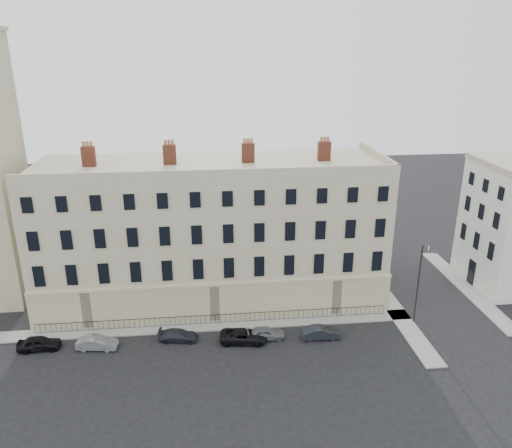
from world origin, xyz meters
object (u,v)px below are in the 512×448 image
object	(u,v)px
car_d	(244,336)
streetlamp	(419,281)
car_c	(178,335)
car_e	(266,333)
car_b	(97,343)
car_a	(39,343)
car_f	(321,333)

from	to	relation	value
car_d	streetlamp	size ratio (longest dim) A/B	0.53
car_c	car_e	bearing A→B (deg)	-87.10
car_b	car_c	distance (m)	7.44
car_a	streetlamp	world-z (taller)	streetlamp
car_b	car_e	bearing A→B (deg)	-83.39
car_f	streetlamp	distance (m)	11.01
car_b	car_f	world-z (taller)	car_f
car_f	car_c	bearing A→B (deg)	85.69
car_c	car_d	bearing A→B (deg)	-91.03
car_c	car_f	size ratio (longest dim) A/B	1.01
car_b	car_f	xyz separation A→B (m)	(20.99, -0.50, 0.00)
car_a	streetlamp	bearing A→B (deg)	-91.46
car_f	streetlamp	world-z (taller)	streetlamp
car_b	car_a	bearing A→B (deg)	91.80
streetlamp	car_b	bearing A→B (deg)	-153.57
car_d	car_b	bearing A→B (deg)	96.23
car_e	streetlamp	distance (m)	15.94
car_b	car_c	world-z (taller)	car_b
car_c	car_e	size ratio (longest dim) A/B	1.02
car_c	car_e	world-z (taller)	car_e
car_a	streetlamp	size ratio (longest dim) A/B	0.45
car_b	car_e	distance (m)	15.71
car_d	car_f	world-z (taller)	car_d
car_d	streetlamp	world-z (taller)	streetlamp
car_f	car_d	bearing A→B (deg)	88.85
car_c	streetlamp	xyz separation A→B (m)	(23.64, 0.65, 4.17)
car_c	car_e	distance (m)	8.31
car_b	car_d	distance (m)	13.58
car_a	car_b	world-z (taller)	car_a
car_c	streetlamp	size ratio (longest dim) A/B	0.44
car_a	car_e	world-z (taller)	car_a
car_a	car_e	size ratio (longest dim) A/B	1.04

